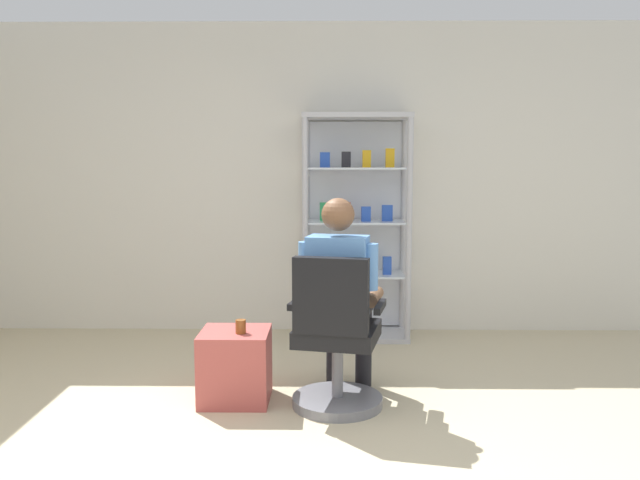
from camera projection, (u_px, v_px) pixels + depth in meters
back_wall at (310, 179)px, 5.72m from camera, size 6.00×0.10×2.70m
display_cabinet_main at (356, 225)px, 5.52m from camera, size 0.90×0.45×1.90m
office_chair at (336, 346)px, 3.90m from camera, size 0.61×0.57×0.96m
seated_shopkeeper at (341, 289)px, 4.02m from camera, size 0.54×0.61×1.29m
storage_crate at (235, 366)px, 4.07m from camera, size 0.43×0.41×0.45m
tea_glass at (241, 327)px, 3.98m from camera, size 0.07×0.07×0.09m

